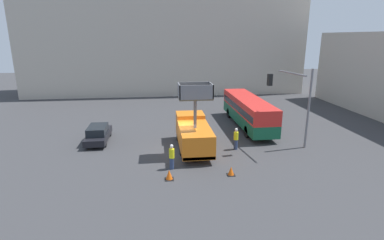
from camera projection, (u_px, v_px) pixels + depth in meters
name	position (u px, v px, depth m)	size (l,w,h in m)	color
ground_plane	(179.00, 152.00, 24.37)	(120.00, 120.00, 0.00)	#38383A
building_backdrop_far	(165.00, 44.00, 49.45)	(44.00, 10.00, 15.57)	#BCB2A3
utility_truck	(193.00, 132.00, 24.53)	(2.52, 6.89, 5.67)	orange
city_bus	(248.00, 110.00, 30.88)	(2.49, 11.47, 2.98)	#145638
traffic_light_pole	(296.00, 96.00, 23.80)	(3.94, 3.68, 6.62)	slate
road_worker_near_truck	(172.00, 157.00, 20.98)	(0.38, 0.38, 1.84)	navy
road_worker_directing	(236.00, 139.00, 24.67)	(0.38, 0.38, 1.84)	navy
traffic_cone_near_truck	(231.00, 171.00, 20.19)	(0.54, 0.54, 0.61)	black
traffic_cone_mid_road	(169.00, 175.00, 19.57)	(0.59, 0.59, 0.67)	black
parked_car_curbside	(98.00, 134.00, 26.45)	(1.75, 4.61, 1.50)	black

